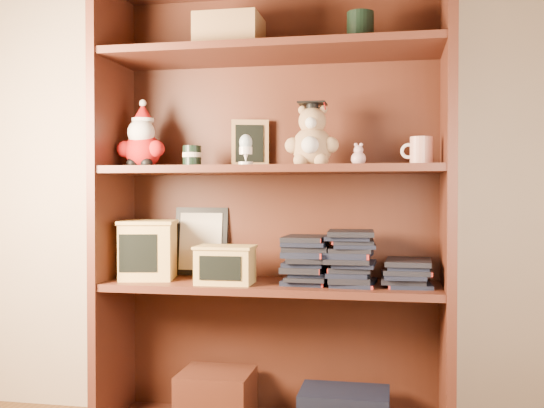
# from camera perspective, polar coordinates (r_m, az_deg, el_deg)

# --- Properties ---
(bookcase) EXTENTS (1.20, 0.35, 1.60)m
(bookcase) POSITION_cam_1_polar(r_m,az_deg,el_deg) (2.24, 0.18, -1.03)
(bookcase) COLOR #4E2216
(bookcase) RESTS_ON ground
(shelf_lower) EXTENTS (1.14, 0.33, 0.02)m
(shelf_lower) POSITION_cam_1_polar(r_m,az_deg,el_deg) (2.21, -0.00, -7.35)
(shelf_lower) COLOR #4E2216
(shelf_lower) RESTS_ON ground
(shelf_upper) EXTENTS (1.14, 0.33, 0.02)m
(shelf_upper) POSITION_cam_1_polar(r_m,az_deg,el_deg) (2.19, -0.00, 3.08)
(shelf_upper) COLOR #4E2216
(shelf_upper) RESTS_ON ground
(santa_plush) EXTENTS (0.18, 0.13, 0.25)m
(santa_plush) POSITION_cam_1_polar(r_m,az_deg,el_deg) (2.32, -11.56, 5.49)
(santa_plush) COLOR #A50F0F
(santa_plush) RESTS_ON shelf_upper
(teachers_tin) EXTENTS (0.07, 0.07, 0.07)m
(teachers_tin) POSITION_cam_1_polar(r_m,az_deg,el_deg) (2.26, -7.19, 4.29)
(teachers_tin) COLOR black
(teachers_tin) RESTS_ON shelf_upper
(chalkboard_plaque) EXTENTS (0.14, 0.09, 0.17)m
(chalkboard_plaque) POSITION_cam_1_polar(r_m,az_deg,el_deg) (2.32, -1.98, 5.35)
(chalkboard_plaque) COLOR #9E7547
(chalkboard_plaque) RESTS_ON shelf_upper
(egg_cup) EXTENTS (0.05, 0.05, 0.10)m
(egg_cup) POSITION_cam_1_polar(r_m,az_deg,el_deg) (2.13, -2.37, 4.98)
(egg_cup) COLOR white
(egg_cup) RESTS_ON shelf_upper
(grad_teddy_bear) EXTENTS (0.18, 0.16, 0.22)m
(grad_teddy_bear) POSITION_cam_1_polar(r_m,az_deg,el_deg) (2.16, 3.61, 5.66)
(grad_teddy_bear) COLOR tan
(grad_teddy_bear) RESTS_ON shelf_upper
(pink_figurine) EXTENTS (0.05, 0.05, 0.08)m
(pink_figurine) POSITION_cam_1_polar(r_m,az_deg,el_deg) (2.15, 7.76, 4.22)
(pink_figurine) COLOR #D1A1A2
(pink_figurine) RESTS_ON shelf_upper
(teacher_mug) EXTENTS (0.10, 0.07, 0.09)m
(teacher_mug) POSITION_cam_1_polar(r_m,az_deg,el_deg) (2.15, 13.18, 4.65)
(teacher_mug) COLOR silver
(teacher_mug) RESTS_ON shelf_upper
(certificate_frame) EXTENTS (0.20, 0.05, 0.25)m
(certificate_frame) POSITION_cam_1_polar(r_m,az_deg,el_deg) (2.40, -6.37, -3.34)
(certificate_frame) COLOR black
(certificate_frame) RESTS_ON shelf_lower
(treats_box) EXTENTS (0.23, 0.23, 0.21)m
(treats_box) POSITION_cam_1_polar(r_m,az_deg,el_deg) (2.32, -11.04, -4.01)
(treats_box) COLOR tan
(treats_box) RESTS_ON shelf_lower
(pencils_box) EXTENTS (0.20, 0.14, 0.13)m
(pencils_box) POSITION_cam_1_polar(r_m,az_deg,el_deg) (2.17, -4.21, -5.42)
(pencils_box) COLOR tan
(pencils_box) RESTS_ON shelf_lower
(book_stack_left) EXTENTS (0.14, 0.20, 0.16)m
(book_stack_left) POSITION_cam_1_polar(r_m,az_deg,el_deg) (2.18, 3.13, -5.02)
(book_stack_left) COLOR black
(book_stack_left) RESTS_ON shelf_lower
(book_stack_mid) EXTENTS (0.14, 0.20, 0.19)m
(book_stack_mid) POSITION_cam_1_polar(r_m,az_deg,el_deg) (2.16, 7.12, -4.65)
(book_stack_mid) COLOR black
(book_stack_mid) RESTS_ON shelf_lower
(book_stack_right) EXTENTS (0.14, 0.20, 0.10)m
(book_stack_right) POSITION_cam_1_polar(r_m,az_deg,el_deg) (2.16, 11.90, -5.94)
(book_stack_right) COLOR black
(book_stack_right) RESTS_ON shelf_lower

